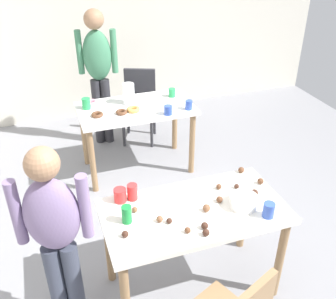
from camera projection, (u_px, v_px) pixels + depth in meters
ground_plane at (184, 274)px, 3.09m from camera, size 6.40×6.40×0.00m
wall_back at (98, 19)px, 5.02m from camera, size 6.40×0.10×2.60m
dining_table_near at (194, 222)px, 2.67m from camera, size 1.24×0.65×0.75m
dining_table_far at (136, 116)px, 4.08m from camera, size 1.18×0.66×0.75m
chair_far_table at (139, 101)px, 4.77m from camera, size 0.52×0.52×0.87m
person_girl_near at (55, 232)px, 2.30m from camera, size 0.46×0.26×1.41m
person_adult_far at (98, 67)px, 4.43m from camera, size 0.45×0.27×1.61m
mixing_bowl at (244, 201)px, 2.63m from camera, size 0.19×0.19×0.08m
soda_can at (127, 214)px, 2.48m from camera, size 0.07×0.07×0.12m
fork_near at (177, 195)px, 2.74m from camera, size 0.17×0.02×0.01m
cup_near_0 at (132, 192)px, 2.68m from camera, size 0.07×0.07×0.12m
cup_near_1 at (120, 195)px, 2.67m from camera, size 0.09×0.09×0.10m
cup_near_2 at (269, 210)px, 2.53m from camera, size 0.08×0.08×0.10m
cake_ball_0 at (254, 193)px, 2.73m from camera, size 0.05×0.05×0.05m
cake_ball_1 at (135, 210)px, 2.58m from camera, size 0.04×0.04×0.04m
cake_ball_2 at (205, 226)px, 2.44m from camera, size 0.05×0.05×0.05m
cake_ball_3 at (206, 233)px, 2.39m from camera, size 0.04×0.04×0.04m
cake_ball_4 at (220, 199)px, 2.67m from camera, size 0.04×0.04×0.04m
cake_ball_5 at (206, 208)px, 2.59m from camera, size 0.05×0.05×0.05m
cake_ball_6 at (160, 219)px, 2.50m from camera, size 0.04×0.04×0.04m
cake_ball_7 at (188, 230)px, 2.41m from camera, size 0.04×0.04×0.04m
cake_ball_8 at (260, 181)px, 2.85m from camera, size 0.05×0.05×0.05m
cake_ball_9 at (241, 170)px, 2.98m from camera, size 0.05×0.05×0.05m
cake_ball_10 at (169, 221)px, 2.49m from camera, size 0.04×0.04×0.04m
cake_ball_11 at (125, 234)px, 2.38m from camera, size 0.04×0.04×0.04m
cake_ball_12 at (237, 186)px, 2.81m from camera, size 0.04×0.04×0.04m
cake_ball_13 at (219, 187)px, 2.80m from camera, size 0.04×0.04×0.04m
pitcher_far at (129, 94)px, 4.04m from camera, size 0.12×0.12×0.22m
cup_far_0 at (86, 104)px, 3.95m from camera, size 0.09×0.09×0.11m
cup_far_1 at (168, 110)px, 3.84m from camera, size 0.08×0.08×0.09m
cup_far_2 at (172, 93)px, 4.22m from camera, size 0.07×0.07×0.09m
cup_far_3 at (189, 105)px, 3.94m from camera, size 0.07×0.07×0.10m
donut_far_0 at (133, 109)px, 3.92m from camera, size 0.14×0.14×0.04m
donut_far_1 at (97, 115)px, 3.82m from camera, size 0.12×0.12×0.04m
donut_far_2 at (91, 103)px, 4.06m from camera, size 0.14×0.14×0.04m
donut_far_3 at (121, 112)px, 3.87m from camera, size 0.11×0.11×0.03m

